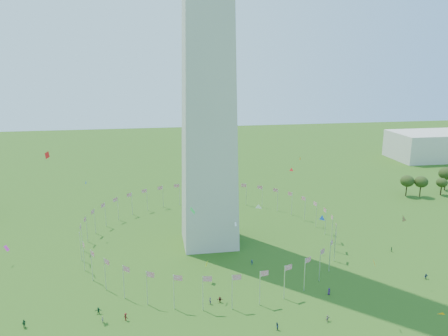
% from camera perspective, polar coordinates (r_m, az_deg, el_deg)
% --- Properties ---
extents(ground, '(600.00, 600.00, 0.00)m').
position_cam_1_polar(ground, '(102.06, 2.17, -20.86)').
color(ground, '#244B11').
rests_on(ground, ground).
extents(flag_ring, '(80.24, 80.24, 9.00)m').
position_cam_1_polar(flag_ring, '(143.49, -1.93, -8.01)').
color(flag_ring, silver).
rests_on(flag_ring, ground).
extents(gov_building_east_a, '(50.00, 30.00, 16.00)m').
position_cam_1_polar(gov_building_east_a, '(290.46, 25.80, 2.67)').
color(gov_building_east_a, beige).
rests_on(gov_building_east_a, ground).
extents(crowd, '(103.59, 62.36, 2.03)m').
position_cam_1_polar(crowd, '(106.08, 2.41, -18.81)').
color(crowd, '#1C2342').
rests_on(crowd, ground).
extents(kites_aloft, '(109.08, 75.99, 33.59)m').
position_cam_1_polar(kites_aloft, '(115.63, 2.57, -6.59)').
color(kites_aloft, white).
rests_on(kites_aloft, ground).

